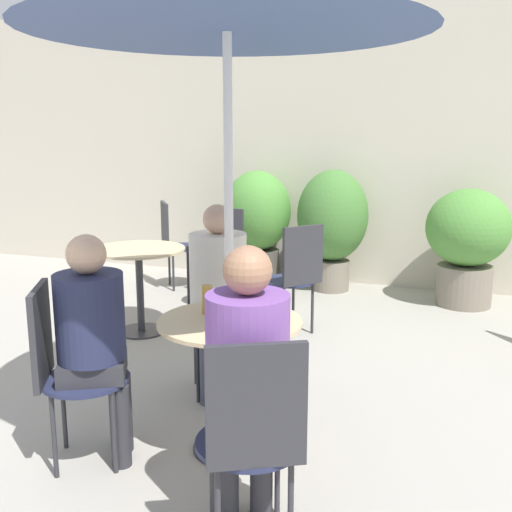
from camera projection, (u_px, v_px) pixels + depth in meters
The scene contains 20 objects.
ground_plane at pixel (217, 453), 3.12m from camera, with size 20.00×20.00×0.00m, color #9E998E.
storefront_wall at pixel (356, 145), 6.33m from camera, with size 10.00×0.06×3.00m.
cafe_table_near at pixel (230, 352), 3.05m from camera, with size 0.73×0.73×0.71m.
cafe_table_far at pixel (139, 268), 4.88m from camera, with size 0.76×0.76×0.71m.
bistro_chair_0 at pixel (217, 306), 3.85m from camera, with size 0.48×0.49×0.92m.
bistro_chair_1 at pixel (63, 360), 2.93m from camera, with size 0.49×0.48×0.92m.
bistro_chair_2 at pixel (253, 430), 2.25m from camera, with size 0.48×0.49×0.92m.
bistro_chair_3 at pixel (222, 248), 5.73m from camera, with size 0.43×0.44×0.92m.
bistro_chair_4 at pixel (296, 270), 4.81m from camera, with size 0.49×0.49×0.92m.
bistro_chair_5 at pixel (174, 237), 6.30m from camera, with size 0.49×0.49×0.92m.
seated_person_0 at pixel (218, 286), 3.66m from camera, with size 0.42×0.43×1.22m.
seated_person_1 at pixel (94, 330), 2.92m from camera, with size 0.41×0.40×1.17m.
seated_person_2 at pixel (247, 369), 2.36m from camera, with size 0.39×0.41×1.22m.
beer_glass_0 at pixel (207, 300), 3.10m from camera, with size 0.06×0.06×0.15m.
beer_glass_1 at pixel (222, 312), 2.84m from camera, with size 0.07×0.07×0.18m.
beer_glass_2 at pixel (253, 299), 3.11m from camera, with size 0.07×0.07×0.16m.
potted_plant_0 at pixel (257, 220), 6.48m from camera, with size 0.73×0.73×1.23m.
potted_plant_1 at pixel (332, 221), 6.17m from camera, with size 0.73×0.73×1.26m.
potted_plant_2 at pixel (467, 239), 5.64m from camera, with size 0.78×0.78×1.12m.
umbrella at pixel (227, 0), 2.70m from camera, with size 1.90×1.90×2.37m.
Camera 1 is at (1.13, -2.61, 1.65)m, focal length 42.00 mm.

